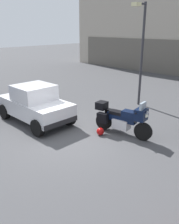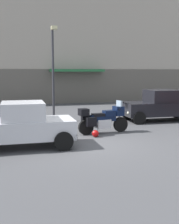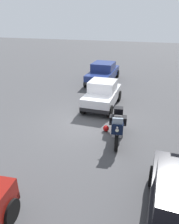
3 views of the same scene
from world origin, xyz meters
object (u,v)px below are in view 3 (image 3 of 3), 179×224
at_px(motorcycle, 118,126).
at_px(car_sedan_far, 103,72).
at_px(car_compact_side, 102,94).
at_px(helmet, 106,128).

height_order(motorcycle, car_sedan_far, car_sedan_far).
bearing_deg(car_sedan_far, motorcycle, -161.58).
height_order(motorcycle, car_compact_side, car_compact_side).
distance_m(car_sedan_far, car_compact_side, 5.18).
xyz_separation_m(motorcycle, helmet, (-0.48, -0.61, -0.48)).
bearing_deg(helmet, car_sedan_far, -164.16).
relative_size(motorcycle, car_sedan_far, 0.49).
distance_m(helmet, car_sedan_far, 8.15).
bearing_deg(motorcycle, car_compact_side, -164.05).
relative_size(motorcycle, helmet, 8.05).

